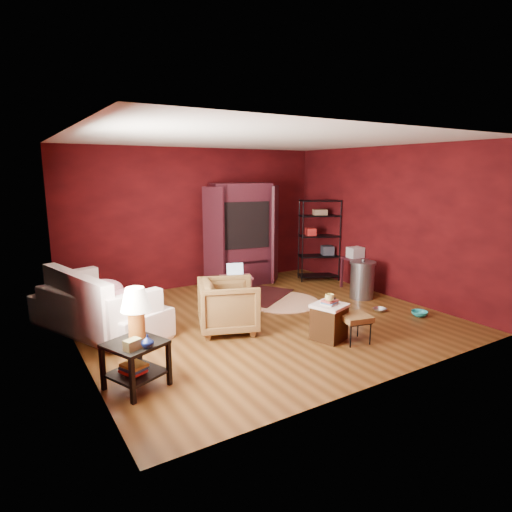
{
  "coord_description": "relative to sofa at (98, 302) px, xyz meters",
  "views": [
    {
      "loc": [
        -3.54,
        -5.53,
        2.34
      ],
      "look_at": [
        0.0,
        0.2,
        1.0
      ],
      "focal_mm": 30.0,
      "sensor_mm": 36.0,
      "label": 1
    }
  ],
  "objects": [
    {
      "name": "room",
      "position": [
        2.31,
        -0.85,
        0.96
      ],
      "size": [
        5.54,
        5.04,
        2.84
      ],
      "color": "brown",
      "rests_on": "ground"
    },
    {
      "name": "tv_armoire",
      "position": [
        3.16,
        1.29,
        0.65
      ],
      "size": [
        1.64,
        1.04,
        2.1
      ],
      "rotation": [
        0.0,
        0.0,
        -0.16
      ],
      "color": "#42121D",
      "rests_on": "ground"
    },
    {
      "name": "pet_bowl_turquoise",
      "position": [
        4.62,
        -2.08,
        -0.31
      ],
      "size": [
        0.27,
        0.18,
        0.26
      ],
      "primitive_type": "imported",
      "rotation": [
        0.0,
        0.0,
        -0.43
      ],
      "color": "#29BBBF",
      "rests_on": "ground"
    },
    {
      "name": "vase",
      "position": [
        0.06,
        -2.19,
        0.15
      ],
      "size": [
        0.14,
        0.14,
        0.14
      ],
      "primitive_type": "imported",
      "rotation": [
        0.0,
        0.0,
        0.02
      ],
      "color": "#0B1338",
      "rests_on": "side_table"
    },
    {
      "name": "laptop_desk",
      "position": [
        2.42,
        0.16,
        -0.01
      ],
      "size": [
        0.66,
        0.58,
        0.7
      ],
      "rotation": [
        0.0,
        0.0,
        -0.34
      ],
      "color": "brown",
      "rests_on": "ground"
    },
    {
      "name": "wire_shelving",
      "position": [
        4.77,
        0.66,
        0.51
      ],
      "size": [
        0.93,
        0.68,
        1.74
      ],
      "rotation": [
        0.0,
        0.0,
        -0.42
      ],
      "color": "black",
      "rests_on": "ground"
    },
    {
      "name": "small_stand",
      "position": [
        4.94,
        -0.24,
        0.18
      ],
      "size": [
        0.45,
        0.45,
        0.84
      ],
      "rotation": [
        0.0,
        0.0,
        -0.08
      ],
      "color": "#42121D",
      "rests_on": "ground"
    },
    {
      "name": "armchair",
      "position": [
        1.65,
        -1.0,
        -0.02
      ],
      "size": [
        1.02,
        1.05,
        0.85
      ],
      "primitive_type": "imported",
      "rotation": [
        0.0,
        0.0,
        1.21
      ],
      "color": "black",
      "rests_on": "ground"
    },
    {
      "name": "mug",
      "position": [
        2.66,
        -2.08,
        0.2
      ],
      "size": [
        0.15,
        0.12,
        0.13
      ],
      "primitive_type": "imported",
      "rotation": [
        0.0,
        0.0,
        0.19
      ],
      "color": "#D3C867",
      "rests_on": "hamper"
    },
    {
      "name": "footstool",
      "position": [
        2.93,
        -2.3,
        -0.1
      ],
      "size": [
        0.46,
        0.46,
        0.4
      ],
      "rotation": [
        0.0,
        0.0,
        -0.22
      ],
      "color": "black",
      "rests_on": "ground"
    },
    {
      "name": "trash_can",
      "position": [
        4.56,
        -0.83,
        -0.09
      ],
      "size": [
        0.48,
        0.48,
        0.75
      ],
      "rotation": [
        0.0,
        0.0,
        0.01
      ],
      "color": "gray",
      "rests_on": "ground"
    },
    {
      "name": "sofa_cushions",
      "position": [
        -0.02,
        -0.06,
        -0.02
      ],
      "size": [
        1.3,
        2.2,
        0.87
      ],
      "rotation": [
        0.0,
        0.0,
        0.25
      ],
      "color": "white",
      "rests_on": "sofa"
    },
    {
      "name": "rug_oriental",
      "position": [
        3.0,
        0.25,
        -0.43
      ],
      "size": [
        1.55,
        1.42,
        0.01
      ],
      "rotation": [
        0.0,
        0.0,
        0.57
      ],
      "color": "#461214",
      "rests_on": "ground"
    },
    {
      "name": "side_table",
      "position": [
        0.02,
        -1.91,
        0.21
      ],
      "size": [
        0.72,
        0.72,
        1.1
      ],
      "rotation": [
        0.0,
        0.0,
        0.39
      ],
      "color": "black",
      "rests_on": "ground"
    },
    {
      "name": "hamper",
      "position": [
        2.69,
        -2.05,
        -0.18
      ],
      "size": [
        0.53,
        0.53,
        0.59
      ],
      "rotation": [
        0.0,
        0.0,
        0.32
      ],
      "color": "#42230F",
      "rests_on": "ground"
    },
    {
      "name": "rug_round",
      "position": [
        3.15,
        -0.27,
        -0.44
      ],
      "size": [
        1.51,
        1.51,
        0.01
      ],
      "rotation": [
        0.0,
        0.0,
        0.14
      ],
      "color": "#F6ECCD",
      "rests_on": "ground"
    },
    {
      "name": "sofa",
      "position": [
        0.0,
        0.0,
        0.0
      ],
      "size": [
        1.55,
        2.35,
        0.89
      ],
      "primitive_type": "imported",
      "rotation": [
        0.0,
        0.0,
        2.0
      ],
      "color": "white",
      "rests_on": "ground"
    },
    {
      "name": "pet_bowl_steel",
      "position": [
        4.25,
        -1.56,
        -0.34
      ],
      "size": [
        0.22,
        0.08,
        0.22
      ],
      "primitive_type": "imported",
      "rotation": [
        0.0,
        0.0,
        0.11
      ],
      "color": "silver",
      "rests_on": "ground"
    }
  ]
}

